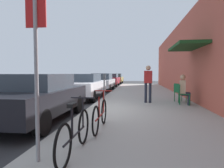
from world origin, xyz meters
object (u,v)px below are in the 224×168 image
Objects in this scene: bicycle_1 at (100,114)px; pedestrian_standing at (148,81)px; cafe_chair_1 at (179,91)px; parking_meter at (104,86)px; street_sign at (36,62)px; parked_car_0 at (39,97)px; parked_car_4 at (116,78)px; parked_car_1 at (84,86)px; bicycle_0 at (75,133)px; seated_patron_0 at (184,89)px; parked_car_3 at (111,80)px; cafe_chair_0 at (182,93)px; parked_car_2 at (102,82)px.

pedestrian_standing is at bearing 73.19° from bicycle_1.
pedestrian_standing is at bearing -165.94° from cafe_chair_1.
parking_meter is 5.87m from street_sign.
parked_car_0 is 1.00× the size of parked_car_4.
bicycle_0 is (1.99, -7.90, -0.27)m from parked_car_1.
parked_car_4 is at bearing 90.00° from parked_car_1.
seated_patron_0 is (4.98, 3.02, 0.07)m from parked_car_0.
seated_patron_0 is at bearing -69.78° from parked_car_3.
parked_car_1 is 8.41m from street_sign.
parked_car_0 reaches higher than cafe_chair_0.
seated_patron_0 is (2.99, 5.61, 0.34)m from bicycle_0.
seated_patron_0 is (3.43, 0.11, -0.07)m from parking_meter.
bicycle_1 is at bearing -124.30° from cafe_chair_0.
seated_patron_0 is 1.58m from pedestrian_standing.
cafe_chair_1 is at bearing 14.91° from parking_meter.
street_sign is 2.26m from bicycle_1.
parked_car_0 is at bearing 127.45° from bicycle_0.
seated_patron_0 is at bearing -24.69° from parked_car_1.
street_sign reaches higher than parked_car_1.
parked_car_4 is (0.00, 5.78, -0.01)m from parked_car_3.
street_sign is at bearing -120.39° from seated_patron_0.
parked_car_2 is at bearing 100.01° from bicycle_1.
parking_meter reaches higher than bicycle_0.
parked_car_4 is (0.00, 22.32, -0.02)m from parked_car_0.
parked_car_2 is 5.59m from parked_car_3.
seated_patron_0 reaches higher than cafe_chair_1.
parked_car_2 is (0.00, 10.95, -0.01)m from parked_car_0.
parking_meter reaches higher than parked_car_1.
bicycle_1 is at bearing -79.99° from parked_car_2.
parked_car_3 reaches higher than seated_patron_0.
parked_car_4 is at bearing 93.40° from street_sign.
parked_car_1 is 1.69× the size of street_sign.
parked_car_1 is 5.42m from cafe_chair_0.
parking_meter is (1.55, -19.41, 0.16)m from parked_car_4.
seated_patron_0 is (4.98, -2.29, 0.07)m from parked_car_1.
street_sign is 6.68m from pedestrian_standing.
pedestrian_standing reaches higher than parking_meter.
parked_car_0 is 5.06× the size of cafe_chair_1.
parked_car_0 is 3.30m from parking_meter.
parked_car_2 is 8.67m from cafe_chair_1.
bicycle_1 is at bearing -81.82° from parking_meter.
parked_car_2 is 13.97m from street_sign.
cafe_chair_0 is (4.92, -13.51, -0.12)m from parked_car_3.
bicycle_1 is 4.77m from pedestrian_standing.
pedestrian_standing is (3.49, -13.10, 0.38)m from parked_car_3.
parked_car_4 is 19.48m from parking_meter.
parked_car_0 is at bearing -90.00° from parked_car_2.
parked_car_3 is at bearing 104.91° from pedestrian_standing.
parked_car_4 is 19.93m from seated_patron_0.
bicycle_0 is 1.97× the size of cafe_chair_1.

